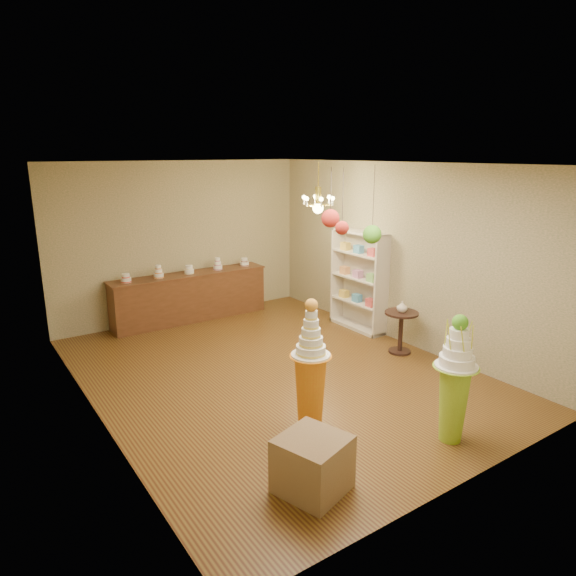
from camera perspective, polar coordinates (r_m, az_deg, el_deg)
floor at (r=7.69m, az=-1.51°, el=-9.32°), size 6.50×6.50×0.00m
ceiling at (r=7.01m, az=-1.68°, el=13.64°), size 6.50×6.50×0.00m
wall_back at (r=10.04m, az=-11.72°, el=5.12°), size 5.00×0.04×3.00m
wall_front at (r=4.91m, az=19.52°, el=-5.70°), size 5.00×0.04×3.00m
wall_left at (r=6.26m, az=-21.22°, el=-1.45°), size 0.04×6.50×3.00m
wall_right at (r=8.78m, az=12.30°, el=3.70°), size 0.04×6.50×3.00m
pedestal_green at (r=6.04m, az=17.99°, el=-10.48°), size 0.55×0.55×1.49m
pedestal_orange at (r=5.87m, az=2.50°, el=-10.58°), size 0.52×0.52×1.63m
burlap_riser at (r=5.17m, az=2.74°, el=-18.96°), size 0.76×0.76×0.55m
sideboard at (r=10.01m, az=-10.79°, el=-0.87°), size 3.04×0.54×1.16m
shelving_unit at (r=9.35m, az=7.87°, el=0.83°), size 0.33×1.20×1.80m
round_table at (r=8.44m, az=12.44°, el=-4.19°), size 0.71×0.71×0.69m
vase at (r=8.34m, az=12.56°, el=-2.04°), size 0.20×0.20×0.18m
pom_red_left at (r=5.72m, az=4.73°, el=7.73°), size 0.20×0.20×0.66m
pom_green_mid at (r=6.67m, az=9.33°, el=5.91°), size 0.24×0.24×0.99m
pom_red_right at (r=5.48m, az=6.02°, el=6.70°), size 0.15×0.15×0.70m
chandelier at (r=8.59m, az=3.36°, el=9.19°), size 0.62×0.62×0.85m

